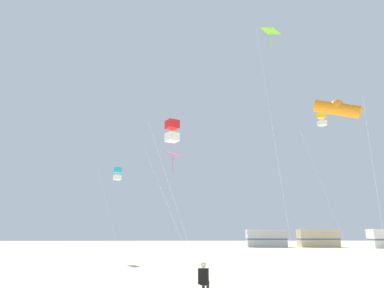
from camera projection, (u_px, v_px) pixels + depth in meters
The scene contains 9 objects.
kite_flyer_standing at pixel (204, 278), 11.84m from camera, with size 0.44×0.56×1.16m.
kite_diamond_rainbow at pixel (173, 157), 20.31m from camera, with size 2.91×2.20×6.98m.
kite_box_gold at pixel (322, 120), 30.21m from camera, with size 2.88×2.88×12.55m.
kite_box_scarlet at pixel (172, 131), 17.87m from camera, with size 2.57×1.84×7.92m.
kite_tube_orange at pixel (337, 108), 18.75m from camera, with size 3.13×2.87×9.52m.
kite_box_cyan at pixel (117, 174), 31.51m from camera, with size 2.53×1.99×8.07m.
kite_diamond_lime at pixel (271, 41), 18.61m from camera, with size 1.45×1.45×13.21m.
rv_van_silver at pixel (266, 238), 55.49m from camera, with size 6.55×2.65×2.80m.
rv_van_tan at pixel (318, 238), 55.41m from camera, with size 6.46×2.38×2.80m.
Camera 1 is at (-0.78, -7.74, 2.11)m, focal length 31.77 mm.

